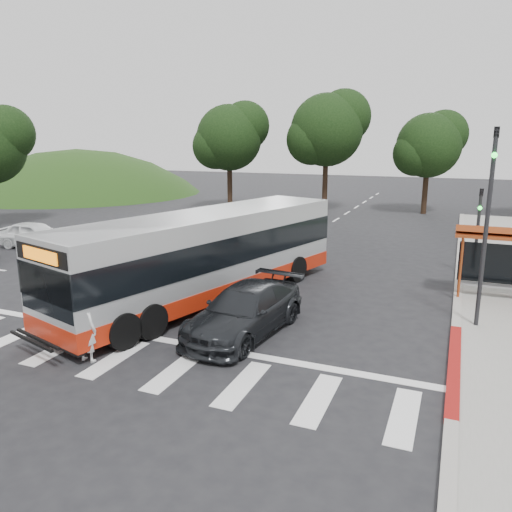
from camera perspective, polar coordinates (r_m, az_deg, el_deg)
The scene contains 15 objects.
ground at distance 18.98m, azimuth -6.52°, elevation -5.69°, with size 140.00×140.00×0.00m, color black.
sidewalk_east at distance 24.56m, azimuth 26.82°, elevation -2.52°, with size 4.00×40.00×0.12m, color gray.
curb_east at distance 24.45m, azimuth 22.16°, elevation -2.09°, with size 0.30×40.00×0.15m, color #9E9991.
curb_east_red at distance 14.97m, azimuth 21.70°, elevation -11.63°, with size 0.32×6.00×0.15m, color maroon.
hillside_nw at distance 61.53m, azimuth -19.48°, elevation 6.81°, with size 44.00×44.00×10.00m, color #193812.
crosswalk_ladder at distance 15.11m, azimuth -15.82°, elevation -11.22°, with size 18.00×2.60×0.01m, color silver.
traffic_signal_ne_tall at distance 17.35m, azimuth 24.98°, elevation 4.54°, with size 0.18×0.37×6.50m.
traffic_signal_ne_short at distance 24.47m, azimuth 24.07°, elevation 3.51°, with size 0.18×0.37×4.00m.
tree_north_a at distance 43.10m, azimuth 8.22°, elevation 14.20°, with size 6.60×6.15×10.17m.
tree_north_b at distance 43.83m, azimuth 19.22°, elevation 11.94°, with size 5.72×5.33×8.43m.
tree_north_c at distance 43.92m, azimuth -2.95°, elevation 13.47°, with size 6.16×5.74×9.30m.
transit_bus at distance 19.27m, azimuth -5.65°, elevation -0.12°, with size 2.85×13.16×3.40m, color #AEB0B3, non-canonical shape.
pedestrian at distance 14.86m, azimuth -18.88°, elevation -8.00°, with size 0.68×0.45×1.87m, color silver.
dark_sedan at distance 16.06m, azimuth -1.29°, elevation -6.27°, with size 2.16×5.32×1.54m, color #212427.
west_car_white at distance 31.31m, azimuth -23.95°, elevation 2.23°, with size 1.79×4.45×1.52m, color white.
Camera 1 is at (8.75, -15.68, 6.15)m, focal length 35.00 mm.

